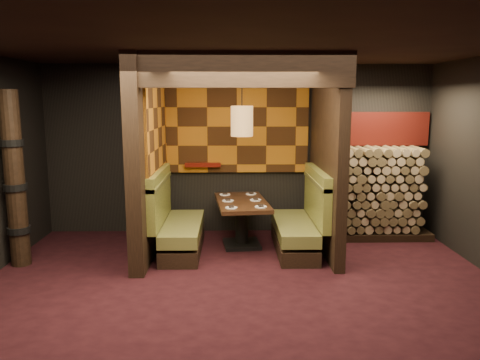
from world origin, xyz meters
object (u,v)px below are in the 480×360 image
object	(u,v)px
booth_bench_left	(176,225)
pendant_lamp	(242,121)
booth_bench_right	(301,225)
firewood_stack	(377,193)
totem_column	(15,181)
dining_table	(242,215)

from	to	relation	value
booth_bench_left	pendant_lamp	distance (m)	1.85
booth_bench_right	firewood_stack	world-z (taller)	firewood_stack
totem_column	booth_bench_left	bearing A→B (deg)	14.75
totem_column	booth_bench_right	bearing A→B (deg)	7.86
booth_bench_left	firewood_stack	xyz separation A→B (m)	(3.25, 0.70, 0.35)
booth_bench_left	booth_bench_right	bearing A→B (deg)	0.00
booth_bench_right	pendant_lamp	bearing A→B (deg)	169.09
pendant_lamp	dining_table	bearing A→B (deg)	90.00
booth_bench_left	totem_column	bearing A→B (deg)	-165.25
booth_bench_right	dining_table	size ratio (longest dim) A/B	1.10
pendant_lamp	firewood_stack	bearing A→B (deg)	13.23
dining_table	booth_bench_left	bearing A→B (deg)	-167.49
dining_table	totem_column	bearing A→B (deg)	-165.97
booth_bench_right	pendant_lamp	xyz separation A→B (m)	(-0.89, 0.17, 1.55)
firewood_stack	pendant_lamp	bearing A→B (deg)	-166.77
booth_bench_right	firewood_stack	size ratio (longest dim) A/B	0.92
pendant_lamp	booth_bench_right	bearing A→B (deg)	-10.91
booth_bench_right	totem_column	distance (m)	4.10
booth_bench_right	firewood_stack	xyz separation A→B (m)	(1.35, 0.70, 0.35)
pendant_lamp	totem_column	world-z (taller)	pendant_lamp
booth_bench_left	firewood_stack	world-z (taller)	firewood_stack
booth_bench_left	dining_table	size ratio (longest dim) A/B	1.10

